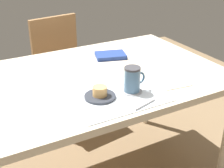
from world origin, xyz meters
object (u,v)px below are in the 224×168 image
at_px(dining_table, 98,86).
at_px(wooden_chair, 63,67).
at_px(pastry_plate, 100,96).
at_px(coffee_mug, 133,79).
at_px(small_book, 111,55).
at_px(pastry, 100,91).

relative_size(dining_table, wooden_chair, 1.62).
distance_m(wooden_chair, pastry_plate, 1.08).
bearing_deg(coffee_mug, small_book, 74.12).
height_order(wooden_chair, pastry, wooden_chair).
xyz_separation_m(pastry_plate, small_book, (0.29, 0.44, 0.00)).
bearing_deg(small_book, wooden_chair, 116.22).
height_order(coffee_mug, small_book, coffee_mug).
bearing_deg(pastry, pastry_plate, -116.57).
relative_size(dining_table, pastry, 20.27).
bearing_deg(dining_table, pastry, -113.66).
bearing_deg(small_book, dining_table, -117.39).
relative_size(pastry, coffee_mug, 0.55).
relative_size(pastry_plate, small_book, 0.81).
height_order(dining_table, small_book, small_book).
bearing_deg(coffee_mug, wooden_chair, 88.38).
xyz_separation_m(pastry_plate, coffee_mug, (0.16, -0.02, 0.06)).
height_order(pastry, small_book, pastry).
xyz_separation_m(pastry, small_book, (0.29, 0.44, -0.03)).
distance_m(dining_table, pastry_plate, 0.28).
bearing_deg(small_book, coffee_mug, -89.22).
bearing_deg(coffee_mug, pastry, 173.00).
distance_m(wooden_chair, pastry, 1.09).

